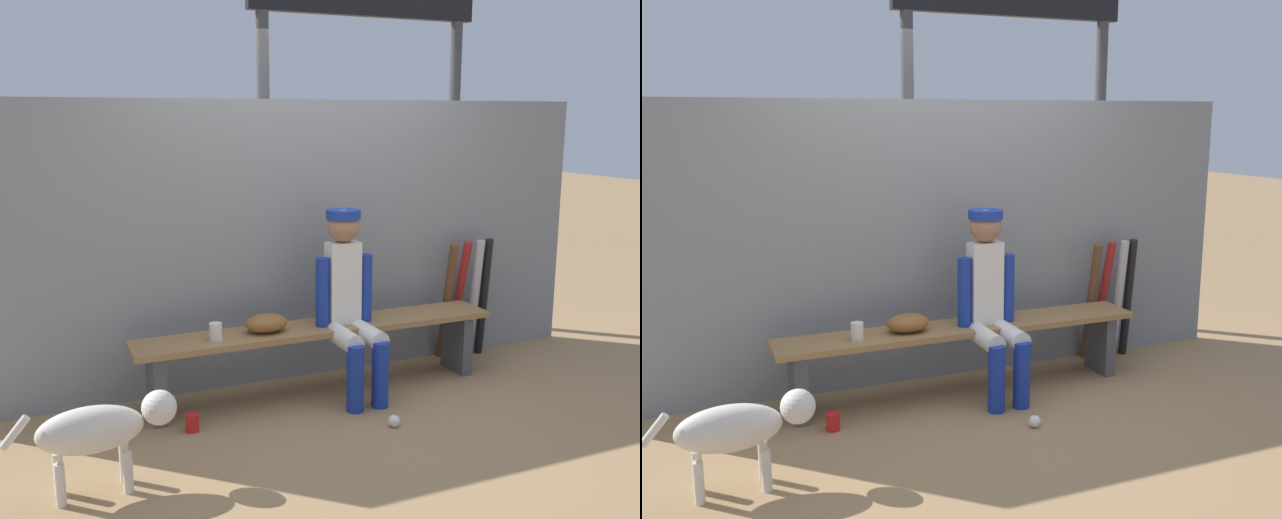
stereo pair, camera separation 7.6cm
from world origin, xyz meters
TOP-DOWN VIEW (x-y plane):
  - ground_plane at (0.00, 0.00)m, footprint 30.00×30.00m
  - chainlink_fence at (0.00, 0.36)m, footprint 4.61×0.03m
  - dugout_bench at (0.00, 0.00)m, footprint 2.50×0.36m
  - player_seated at (0.17, -0.11)m, footprint 0.41×0.55m
  - baseball_glove at (-0.38, 0.00)m, footprint 0.28×0.20m
  - bat_wood_dark at (1.15, 0.22)m, footprint 0.10×0.26m
  - bat_aluminum_red at (1.29, 0.27)m, footprint 0.09×0.25m
  - bat_aluminum_silver at (1.38, 0.19)m, footprint 0.07×0.19m
  - bat_aluminum_black at (1.48, 0.21)m, footprint 0.09×0.17m
  - baseball at (0.19, -0.68)m, footprint 0.07×0.07m
  - cup_on_ground at (-0.95, -0.26)m, footprint 0.08×0.08m
  - cup_on_bench at (-0.73, -0.04)m, footprint 0.08×0.08m
  - scoreboard at (0.96, 1.15)m, footprint 2.27×0.27m
  - dog at (-1.51, -0.77)m, footprint 0.84×0.20m

SIDE VIEW (x-z plane):
  - ground_plane at x=0.00m, z-range 0.00..0.00m
  - baseball at x=0.19m, z-range 0.00..0.07m
  - cup_on_ground at x=-0.95m, z-range 0.00..0.11m
  - dog at x=-1.51m, z-range 0.09..0.58m
  - dugout_bench at x=0.00m, z-range 0.13..0.61m
  - bat_aluminum_red at x=1.29m, z-range 0.00..0.93m
  - bat_wood_dark at x=1.15m, z-range 0.00..0.93m
  - bat_aluminum_black at x=1.48m, z-range 0.00..0.94m
  - bat_aluminum_silver at x=1.38m, z-range 0.00..0.94m
  - cup_on_bench at x=-0.73m, z-range 0.48..0.59m
  - baseball_glove at x=-0.38m, z-range 0.48..0.60m
  - player_seated at x=0.17m, z-range 0.05..1.31m
  - chainlink_fence at x=0.00m, z-range 0.00..1.96m
  - scoreboard at x=0.96m, z-range 0.77..4.50m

